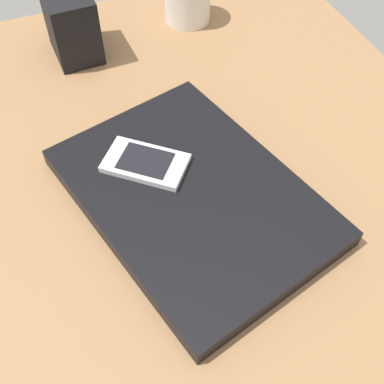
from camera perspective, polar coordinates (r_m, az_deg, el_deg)
The scene contains 4 objects.
desk_surface at distance 62.63cm, azimuth 4.82°, elevation -6.61°, with size 120.00×80.00×3.00cm, color olive.
laptop_closed at distance 63.82cm, azimuth -0.00°, elevation -0.41°, with size 35.35×24.95×2.54cm, color black.
cell_phone_on_laptop at distance 65.46cm, azimuth -5.42°, elevation 3.40°, with size 11.75×12.28×0.99cm.
desk_organizer at distance 87.44cm, azimuth -13.79°, elevation 18.33°, with size 10.02×7.26×10.98cm, color black.
Camera 1 is at (-28.60, 17.04, 54.55)cm, focal length 45.92 mm.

